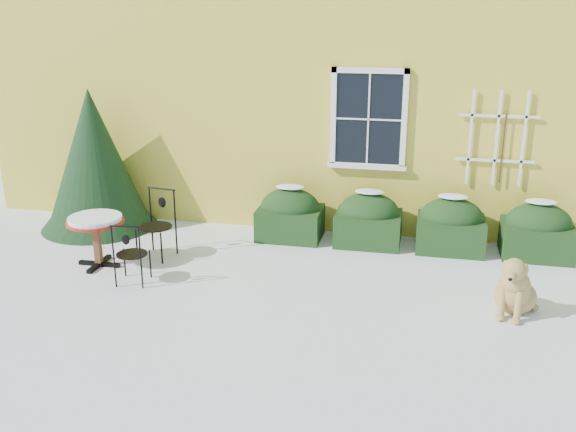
% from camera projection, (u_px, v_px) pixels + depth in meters
% --- Properties ---
extents(ground, '(80.00, 80.00, 0.00)m').
position_uv_depth(ground, '(272.00, 305.00, 8.35)').
color(ground, white).
rests_on(ground, ground).
extents(house, '(12.40, 8.40, 6.40)m').
position_uv_depth(house, '(347.00, 30.00, 13.85)').
color(house, yellow).
rests_on(house, ground).
extents(hedge_row, '(4.95, 0.80, 0.91)m').
position_uv_depth(hedge_row, '(409.00, 223.00, 10.26)').
color(hedge_row, black).
rests_on(hedge_row, ground).
extents(evergreen_shrub, '(1.99, 1.99, 2.41)m').
position_uv_depth(evergreen_shrub, '(95.00, 173.00, 11.05)').
color(evergreen_shrub, black).
rests_on(evergreen_shrub, ground).
extents(bistro_table, '(0.84, 0.84, 0.78)m').
position_uv_depth(bistro_table, '(96.00, 225.00, 9.42)').
color(bistro_table, black).
rests_on(bistro_table, ground).
extents(patio_chair_near, '(0.45, 0.44, 0.91)m').
position_uv_depth(patio_chair_near, '(131.00, 253.00, 8.87)').
color(patio_chair_near, black).
rests_on(patio_chair_near, ground).
extents(patio_chair_far, '(0.54, 0.53, 1.05)m').
position_uv_depth(patio_chair_far, '(157.00, 224.00, 9.84)').
color(patio_chair_far, black).
rests_on(patio_chair_far, ground).
extents(dog, '(0.67, 0.89, 0.83)m').
position_uv_depth(dog, '(514.00, 290.00, 8.00)').
color(dog, tan).
rests_on(dog, ground).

